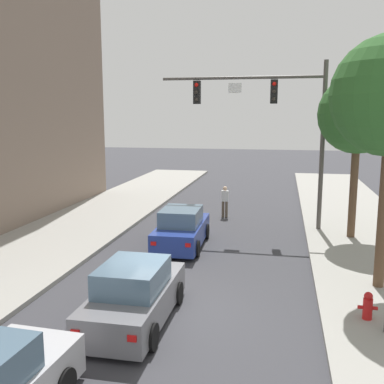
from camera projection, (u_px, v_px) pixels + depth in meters
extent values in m
plane|color=#38383D|center=(170.00, 309.00, 12.37)|extent=(120.00, 120.00, 0.00)
cylinder|color=#514C47|center=(322.00, 147.00, 20.00)|extent=(0.20, 0.20, 7.50)
cylinder|color=#514C47|center=(242.00, 78.00, 20.20)|extent=(7.30, 0.14, 0.14)
cube|color=black|center=(274.00, 92.00, 20.02)|extent=(0.32, 0.28, 1.05)
sphere|color=red|center=(274.00, 84.00, 19.82)|extent=(0.18, 0.18, 0.18)
sphere|color=#2D2823|center=(274.00, 91.00, 19.87)|extent=(0.18, 0.18, 0.18)
sphere|color=#2D2823|center=(274.00, 99.00, 19.93)|extent=(0.18, 0.18, 0.18)
cube|color=black|center=(197.00, 92.00, 20.71)|extent=(0.32, 0.28, 1.05)
sphere|color=red|center=(196.00, 85.00, 20.51)|extent=(0.18, 0.18, 0.18)
sphere|color=#2D2823|center=(196.00, 92.00, 20.56)|extent=(0.18, 0.18, 0.18)
sphere|color=#2D2823|center=(196.00, 100.00, 20.62)|extent=(0.18, 0.18, 0.18)
cube|color=white|center=(235.00, 88.00, 20.31)|extent=(0.60, 0.03, 0.44)
cube|color=navy|center=(182.00, 233.00, 18.29)|extent=(1.82, 4.25, 0.80)
cube|color=slate|center=(181.00, 216.00, 18.02)|extent=(1.56, 2.04, 0.64)
cylinder|color=black|center=(170.00, 230.00, 19.73)|extent=(0.24, 0.65, 0.64)
cylinder|color=black|center=(206.00, 231.00, 19.46)|extent=(0.24, 0.65, 0.64)
cylinder|color=black|center=(155.00, 247.00, 17.20)|extent=(0.24, 0.65, 0.64)
cylinder|color=black|center=(196.00, 249.00, 16.93)|extent=(0.24, 0.65, 0.64)
cube|color=red|center=(153.00, 244.00, 16.32)|extent=(0.20, 0.05, 0.14)
cube|color=red|center=(188.00, 245.00, 16.10)|extent=(0.20, 0.05, 0.14)
cube|color=slate|center=(135.00, 301.00, 11.56)|extent=(1.71, 4.20, 0.80)
cube|color=slate|center=(133.00, 276.00, 11.29)|extent=(1.51, 2.00, 0.64)
cylinder|color=black|center=(123.00, 289.00, 13.02)|extent=(0.22, 0.64, 0.64)
cylinder|color=black|center=(177.00, 293.00, 12.70)|extent=(0.22, 0.64, 0.64)
cylinder|color=black|center=(85.00, 330.00, 10.50)|extent=(0.22, 0.64, 0.64)
cylinder|color=black|center=(151.00, 337.00, 10.19)|extent=(0.22, 0.64, 0.64)
cube|color=red|center=(75.00, 333.00, 9.61)|extent=(0.20, 0.04, 0.14)
cube|color=red|center=(132.00, 339.00, 9.37)|extent=(0.20, 0.04, 0.14)
cylinder|color=brown|center=(223.00, 209.00, 23.56)|extent=(0.14, 0.14, 0.85)
cylinder|color=brown|center=(226.00, 209.00, 23.52)|extent=(0.14, 0.14, 0.85)
cube|color=silver|center=(225.00, 196.00, 23.42)|extent=(0.36, 0.22, 0.56)
sphere|color=beige|center=(225.00, 188.00, 23.36)|extent=(0.22, 0.22, 0.22)
cylinder|color=red|center=(368.00, 309.00, 11.42)|extent=(0.24, 0.24, 0.55)
sphere|color=red|center=(368.00, 296.00, 11.36)|extent=(0.22, 0.22, 0.22)
cylinder|color=red|center=(360.00, 307.00, 11.45)|extent=(0.12, 0.09, 0.09)
cylinder|color=red|center=(375.00, 308.00, 11.38)|extent=(0.12, 0.09, 0.09)
cylinder|color=brown|center=(383.00, 216.00, 13.31)|extent=(0.32, 0.32, 4.38)
cylinder|color=brown|center=(353.00, 191.00, 18.92)|extent=(0.32, 0.32, 3.96)
sphere|color=#2D6028|center=(358.00, 114.00, 18.38)|extent=(3.25, 3.25, 3.25)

